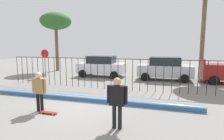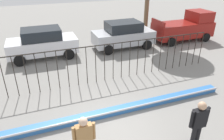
# 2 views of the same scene
# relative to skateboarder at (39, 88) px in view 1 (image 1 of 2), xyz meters

# --- Properties ---
(ground_plane) EXTENTS (60.00, 60.00, 0.00)m
(ground_plane) POSITION_rel_skateboarder_xyz_m (1.28, 1.12, -1.01)
(ground_plane) COLOR gray
(bowl_coping_ledge) EXTENTS (11.00, 0.41, 0.27)m
(bowl_coping_ledge) POSITION_rel_skateboarder_xyz_m (1.28, 1.91, -0.89)
(bowl_coping_ledge) COLOR #2D6BB7
(bowl_coping_ledge) RESTS_ON ground
(perimeter_fence) EXTENTS (14.04, 0.04, 1.99)m
(perimeter_fence) POSITION_rel_skateboarder_xyz_m (1.28, 4.70, 0.20)
(perimeter_fence) COLOR black
(perimeter_fence) RESTS_ON ground
(skateboarder) EXTENTS (0.68, 0.26, 1.69)m
(skateboarder) POSITION_rel_skateboarder_xyz_m (0.00, 0.00, 0.00)
(skateboarder) COLOR black
(skateboarder) RESTS_ON ground
(skateboard) EXTENTS (0.80, 0.20, 0.07)m
(skateboard) POSITION_rel_skateboarder_xyz_m (0.49, -0.15, -0.96)
(skateboard) COLOR #A51E19
(skateboard) RESTS_ON ground
(camera_operator) EXTENTS (0.71, 0.26, 1.75)m
(camera_operator) POSITION_rel_skateboarder_xyz_m (3.55, -0.62, 0.03)
(camera_operator) COLOR black
(camera_operator) RESTS_ON ground
(parked_car_white) EXTENTS (4.30, 2.12, 1.90)m
(parked_car_white) POSITION_rel_skateboarder_xyz_m (-0.49, 9.10, -0.04)
(parked_car_white) COLOR silver
(parked_car_white) RESTS_ON ground
(parked_car_silver) EXTENTS (4.30, 2.12, 1.90)m
(parked_car_silver) POSITION_rel_skateboarder_xyz_m (5.06, 8.95, -0.04)
(parked_car_silver) COLOR #B7BABF
(parked_car_silver) RESTS_ON ground
(stop_sign) EXTENTS (0.76, 0.07, 2.50)m
(stop_sign) POSITION_rel_skateboarder_xyz_m (-5.13, 7.24, 0.60)
(stop_sign) COLOR slate
(stop_sign) RESTS_ON ground
(palm_tree_short) EXTENTS (3.40, 3.40, 6.48)m
(palm_tree_short) POSITION_rel_skateboarder_xyz_m (-6.71, 11.50, 4.44)
(palm_tree_short) COLOR brown
(palm_tree_short) RESTS_ON ground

